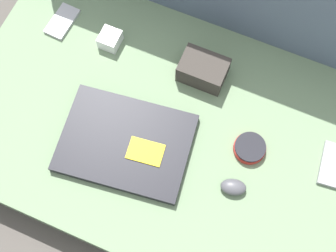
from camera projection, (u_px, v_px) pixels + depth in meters
ground_plane at (168, 141)px, 1.32m from camera, size 8.00×8.00×0.00m
couch_seat at (168, 135)px, 1.27m from camera, size 1.12×0.69×0.11m
laptop at (126, 143)px, 1.20m from camera, size 0.36×0.28×0.03m
computer_mouse at (233, 187)px, 1.15m from camera, size 0.07×0.06×0.03m
speaker_puck at (250, 148)px, 1.19m from camera, size 0.08×0.08×0.02m
phone_silver at (334, 165)px, 1.18m from camera, size 0.08×0.12×0.01m
phone_black at (62, 21)px, 1.33m from camera, size 0.06×0.11×0.01m
camera_pouch at (203, 70)px, 1.25m from camera, size 0.12×0.09×0.07m
charger_brick at (110, 39)px, 1.29m from camera, size 0.05×0.06×0.04m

